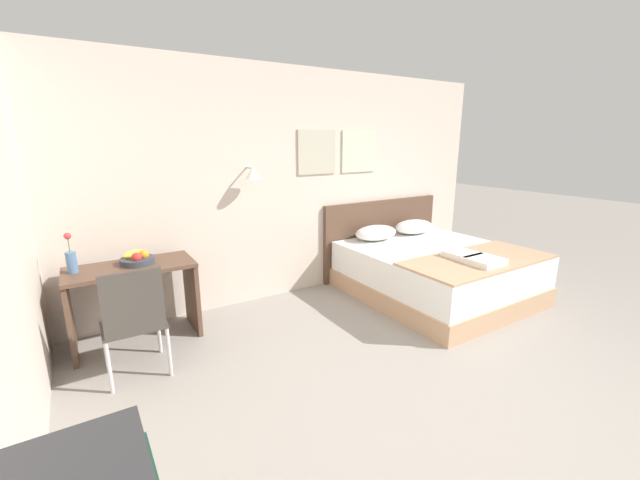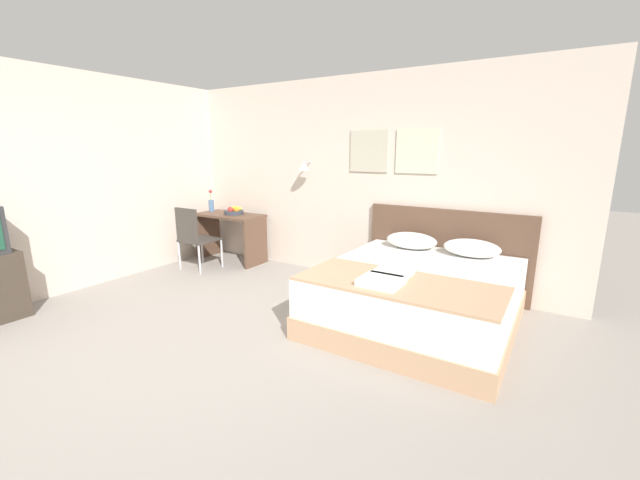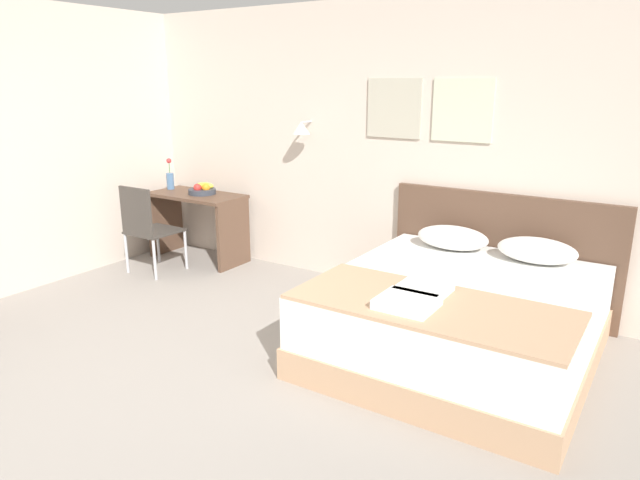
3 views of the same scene
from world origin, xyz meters
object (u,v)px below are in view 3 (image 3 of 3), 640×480
at_px(fruit_bowl, 202,190).
at_px(flower_vase, 170,179).
at_px(throw_blanket, 430,305).
at_px(desk_chair, 146,224).
at_px(headboard, 501,254).
at_px(pillow_left, 452,238).
at_px(folded_towel_mid_bed, 407,303).
at_px(bed, 458,319).
at_px(desk, 197,215).
at_px(folded_towel_near_foot, 424,289).
at_px(pillow_right, 537,250).

distance_m(fruit_bowl, flower_vase, 0.51).
height_order(throw_blanket, desk_chair, desk_chair).
bearing_deg(headboard, pillow_left, -141.37).
bearing_deg(folded_towel_mid_bed, bed, 82.06).
height_order(pillow_left, desk, pillow_left).
distance_m(pillow_left, folded_towel_near_foot, 1.19).
xyz_separation_m(throw_blanket, desk, (-3.24, 1.26, -0.08)).
distance_m(bed, folded_towel_near_foot, 0.56).
xyz_separation_m(pillow_right, throw_blanket, (-0.34, -1.30, -0.08)).
bearing_deg(headboard, flower_vase, -175.82).
xyz_separation_m(bed, folded_towel_mid_bed, (-0.10, -0.70, 0.35)).
bearing_deg(fruit_bowl, pillow_right, 0.15).
bearing_deg(desk_chair, pillow_right, 10.71).
height_order(folded_towel_near_foot, flower_vase, flower_vase).
height_order(headboard, flower_vase, flower_vase).
relative_size(headboard, folded_towel_near_foot, 5.82).
xyz_separation_m(folded_towel_near_foot, fruit_bowl, (-3.07, 1.15, 0.15)).
distance_m(bed, desk_chair, 3.33).
bearing_deg(pillow_right, desk_chair, -169.29).
bearing_deg(folded_towel_near_foot, desk_chair, 171.69).
height_order(headboard, throw_blanket, headboard).
xyz_separation_m(headboard, desk, (-3.24, -0.31, -0.01)).
bearing_deg(folded_towel_mid_bed, headboard, 86.72).
bearing_deg(desk, desk_chair, -97.03).
height_order(bed, desk_chair, desk_chair).
xyz_separation_m(throw_blanket, folded_towel_mid_bed, (-0.10, -0.14, 0.04)).
distance_m(pillow_right, flower_vase, 4.03).
distance_m(bed, throw_blanket, 0.64).
distance_m(pillow_right, throw_blanket, 1.35).
distance_m(desk_chair, fruit_bowl, 0.75).
relative_size(bed, headboard, 1.02).
bearing_deg(folded_towel_near_foot, pillow_right, 69.11).
relative_size(headboard, desk_chair, 2.08).
xyz_separation_m(desk, flower_vase, (-0.44, 0.04, 0.36)).
xyz_separation_m(folded_towel_near_foot, folded_towel_mid_bed, (0.01, -0.27, 0.00)).
relative_size(headboard, pillow_right, 3.20).
height_order(folded_towel_near_foot, fruit_bowl, fruit_bowl).
distance_m(throw_blanket, desk_chair, 3.38).
distance_m(headboard, flower_vase, 3.71).
relative_size(desk, flower_vase, 3.06).
bearing_deg(headboard, folded_towel_mid_bed, -93.28).
xyz_separation_m(headboard, pillow_left, (-0.34, -0.27, 0.16)).
height_order(desk_chair, fruit_bowl, desk_chair).
relative_size(pillow_right, folded_towel_mid_bed, 1.73).
bearing_deg(flower_vase, folded_towel_near_foot, -18.05).
xyz_separation_m(throw_blanket, desk_chair, (-3.32, 0.61, -0.06)).
distance_m(headboard, pillow_right, 0.46).
bearing_deg(desk_chair, desk, 82.97).
xyz_separation_m(headboard, folded_towel_near_foot, (-0.10, -1.43, 0.12)).
relative_size(desk, fruit_bowl, 3.63).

